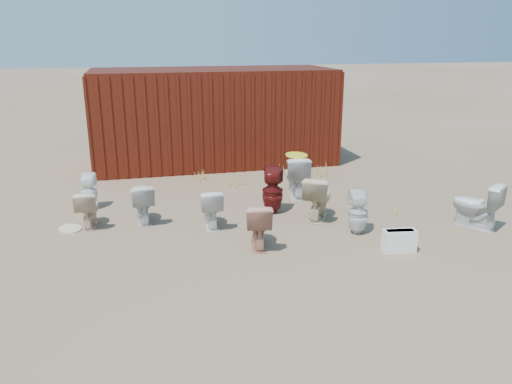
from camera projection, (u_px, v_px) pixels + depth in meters
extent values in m
plane|color=brown|center=(264.00, 233.00, 8.39)|extent=(100.00, 100.00, 0.00)
cube|color=#4F140D|center=(214.00, 116.00, 12.86)|extent=(6.00, 2.40, 2.40)
imported|color=silver|center=(142.00, 203.00, 8.80)|extent=(0.46, 0.74, 0.72)
imported|color=tan|center=(258.00, 224.00, 7.77)|extent=(0.54, 0.78, 0.74)
imported|color=white|center=(211.00, 208.00, 8.60)|extent=(0.40, 0.68, 0.69)
imported|color=#5C110F|center=(273.00, 191.00, 9.26)|extent=(0.50, 0.50, 0.86)
imported|color=silver|center=(476.00, 205.00, 8.54)|extent=(0.82, 0.91, 0.81)
imported|color=white|center=(89.00, 192.00, 9.50)|extent=(0.33, 0.33, 0.69)
imported|color=beige|center=(88.00, 208.00, 8.61)|extent=(0.43, 0.68, 0.66)
imported|color=beige|center=(318.00, 197.00, 8.97)|extent=(0.81, 0.91, 0.81)
imported|color=white|center=(296.00, 176.00, 10.23)|extent=(0.59, 0.90, 0.86)
imported|color=white|center=(358.00, 212.00, 8.29)|extent=(0.42, 0.42, 0.74)
ellipsoid|color=yellow|center=(296.00, 155.00, 10.10)|extent=(0.44, 0.55, 0.02)
cube|color=white|center=(399.00, 241.00, 7.64)|extent=(0.52, 0.27, 0.35)
ellipsoid|color=beige|center=(140.00, 189.00, 10.79)|extent=(0.44, 0.54, 0.02)
ellipsoid|color=beige|center=(70.00, 229.00, 8.57)|extent=(0.52, 0.58, 0.02)
cone|color=#B29B47|center=(142.00, 188.00, 10.47)|extent=(0.36, 0.36, 0.27)
cone|color=#B29B47|center=(236.00, 181.00, 10.96)|extent=(0.32, 0.32, 0.27)
cone|color=#B29B47|center=(320.00, 169.00, 11.80)|extent=(0.36, 0.36, 0.35)
cone|color=#B29B47|center=(198.00, 175.00, 11.45)|extent=(0.30, 0.30, 0.27)
cone|color=#B29B47|center=(287.00, 169.00, 11.93)|extent=(0.34, 0.34, 0.27)
cone|color=#B29B47|center=(398.00, 210.00, 9.19)|extent=(0.28, 0.28, 0.21)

